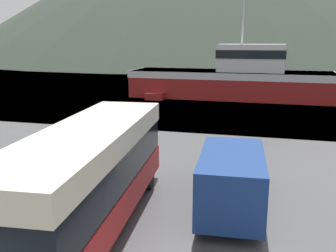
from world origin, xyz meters
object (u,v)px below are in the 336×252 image
Objects in this scene: tour_bus at (90,173)px; small_boat at (159,94)px; fishing_boat at (234,78)px; storage_bin at (8,202)px; delivery_van at (232,177)px.

tour_bus reaches higher than small_boat.
tour_bus is at bearing 177.14° from fishing_boat.
fishing_boat is 14.61× the size of storage_bin.
storage_bin is at bearing -87.42° from small_boat.
fishing_boat is (-2.19, 27.33, 0.93)m from delivery_van.
tour_bus is 0.48× the size of fishing_boat.
delivery_van reaches higher than storage_bin.
small_boat is (-5.73, 28.51, -1.55)m from tour_bus.
small_boat is at bearing 95.14° from storage_bin.
fishing_boat reaches higher than delivery_van.
tour_bus is at bearing 1.67° from storage_bin.
storage_bin is 0.28× the size of small_boat.
delivery_van is at bearing 26.17° from tour_bus.
small_boat is (-2.57, 28.60, -0.22)m from storage_bin.
small_boat is (-7.91, -1.42, -1.80)m from fishing_boat.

